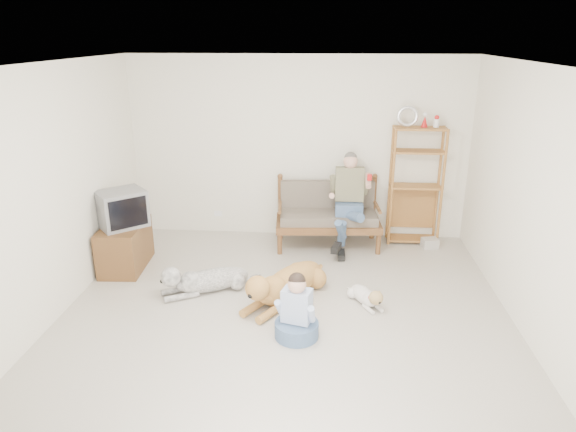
# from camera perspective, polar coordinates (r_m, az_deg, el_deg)

# --- Properties ---
(floor) EXTENTS (5.50, 5.50, 0.00)m
(floor) POSITION_cam_1_polar(r_m,az_deg,el_deg) (5.62, -0.56, -12.30)
(floor) COLOR beige
(floor) RESTS_ON ground
(ceiling) EXTENTS (5.50, 5.50, 0.00)m
(ceiling) POSITION_cam_1_polar(r_m,az_deg,el_deg) (4.77, -0.67, 16.38)
(ceiling) COLOR white
(ceiling) RESTS_ON ground
(wall_back) EXTENTS (5.00, 0.00, 5.00)m
(wall_back) POSITION_cam_1_polar(r_m,az_deg,el_deg) (7.68, 1.14, 7.48)
(wall_back) COLOR silver
(wall_back) RESTS_ON ground
(wall_front) EXTENTS (5.00, 0.00, 5.00)m
(wall_front) POSITION_cam_1_polar(r_m,az_deg,el_deg) (2.61, -6.03, -19.05)
(wall_front) COLOR silver
(wall_front) RESTS_ON ground
(wall_left) EXTENTS (0.00, 5.50, 5.50)m
(wall_left) POSITION_cam_1_polar(r_m,az_deg,el_deg) (5.80, -26.06, 1.36)
(wall_left) COLOR silver
(wall_left) RESTS_ON ground
(wall_right) EXTENTS (0.00, 5.50, 5.50)m
(wall_right) POSITION_cam_1_polar(r_m,az_deg,el_deg) (5.43, 26.67, 0.12)
(wall_right) COLOR silver
(wall_right) RESTS_ON ground
(loveseat) EXTENTS (1.55, 0.81, 0.95)m
(loveseat) POSITION_cam_1_polar(r_m,az_deg,el_deg) (7.53, 4.48, 0.32)
(loveseat) COLOR brown
(loveseat) RESTS_ON ground
(man) EXTENTS (0.53, 0.76, 1.24)m
(man) POSITION_cam_1_polar(r_m,az_deg,el_deg) (7.26, 6.62, 0.83)
(man) COLOR slate
(man) RESTS_ON loveseat
(etagere) EXTENTS (0.77, 0.34, 2.03)m
(etagere) POSITION_cam_1_polar(r_m,az_deg,el_deg) (7.70, 13.98, 3.39)
(etagere) COLOR #A46C33
(etagere) RESTS_ON ground
(book_stack) EXTENTS (0.26, 0.21, 0.14)m
(book_stack) POSITION_cam_1_polar(r_m,az_deg,el_deg) (7.79, 15.48, -2.92)
(book_stack) COLOR silver
(book_stack) RESTS_ON ground
(tv_stand) EXTENTS (0.55, 0.93, 0.60)m
(tv_stand) POSITION_cam_1_polar(r_m,az_deg,el_deg) (7.17, -17.69, -3.21)
(tv_stand) COLOR brown
(tv_stand) RESTS_ON ground
(crt_tv) EXTENTS (0.73, 0.72, 0.47)m
(crt_tv) POSITION_cam_1_polar(r_m,az_deg,el_deg) (6.95, -17.98, 0.78)
(crt_tv) COLOR slate
(crt_tv) RESTS_ON tv_stand
(wall_outlet) EXTENTS (0.12, 0.02, 0.08)m
(wall_outlet) POSITION_cam_1_polar(r_m,az_deg,el_deg) (8.12, -7.76, 0.27)
(wall_outlet) COLOR white
(wall_outlet) RESTS_ON ground
(golden_retriever) EXTENTS (0.97, 1.44, 0.49)m
(golden_retriever) POSITION_cam_1_polar(r_m,az_deg,el_deg) (6.06, -0.41, -7.59)
(golden_retriever) COLOR #BD8541
(golden_retriever) RESTS_ON ground
(shaggy_dog) EXTENTS (1.18, 0.74, 0.39)m
(shaggy_dog) POSITION_cam_1_polar(r_m,az_deg,el_deg) (6.33, -9.37, -7.01)
(shaggy_dog) COLOR white
(shaggy_dog) RESTS_ON ground
(terrier) EXTENTS (0.41, 0.62, 0.26)m
(terrier) POSITION_cam_1_polar(r_m,az_deg,el_deg) (6.05, 8.80, -8.83)
(terrier) COLOR white
(terrier) RESTS_ON ground
(child) EXTENTS (0.46, 0.46, 0.72)m
(child) POSITION_cam_1_polar(r_m,az_deg,el_deg) (5.35, 0.98, -10.84)
(child) COLOR slate
(child) RESTS_ON ground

